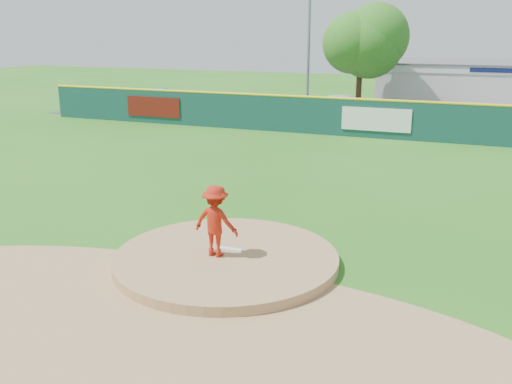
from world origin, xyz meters
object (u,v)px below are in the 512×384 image
at_px(playground_slide, 158,99).
at_px(deciduous_tree, 361,45).
at_px(pool_building_grp, 492,86).
at_px(van, 349,108).
at_px(pitcher, 216,221).
at_px(light_pole_left, 309,21).

bearing_deg(playground_slide, deciduous_tree, 4.46).
bearing_deg(deciduous_tree, pool_building_grp, 41.16).
relative_size(playground_slide, deciduous_tree, 0.34).
xyz_separation_m(van, deciduous_tree, (0.18, 1.84, 3.74)).
bearing_deg(van, deciduous_tree, -27.44).
relative_size(pitcher, light_pole_left, 0.16).
xyz_separation_m(pitcher, pool_building_grp, (6.20, 32.13, 0.54)).
bearing_deg(light_pole_left, van, -45.18).
xyz_separation_m(pitcher, deciduous_tree, (-1.81, 25.13, 3.43)).
xyz_separation_m(pool_building_grp, light_pole_left, (-12.00, -4.99, 4.39)).
relative_size(playground_slide, light_pole_left, 0.23).
bearing_deg(pool_building_grp, deciduous_tree, -138.84).
relative_size(pitcher, pool_building_grp, 0.12).
relative_size(pool_building_grp, playground_slide, 6.02).
distance_m(pitcher, pool_building_grp, 32.72).
bearing_deg(light_pole_left, deciduous_tree, -26.57).
distance_m(van, pool_building_grp, 12.07).
relative_size(van, deciduous_tree, 0.77).
distance_m(pool_building_grp, playground_slide, 23.68).
bearing_deg(van, pitcher, 163.00).
relative_size(van, light_pole_left, 0.52).
distance_m(playground_slide, deciduous_tree, 14.78).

